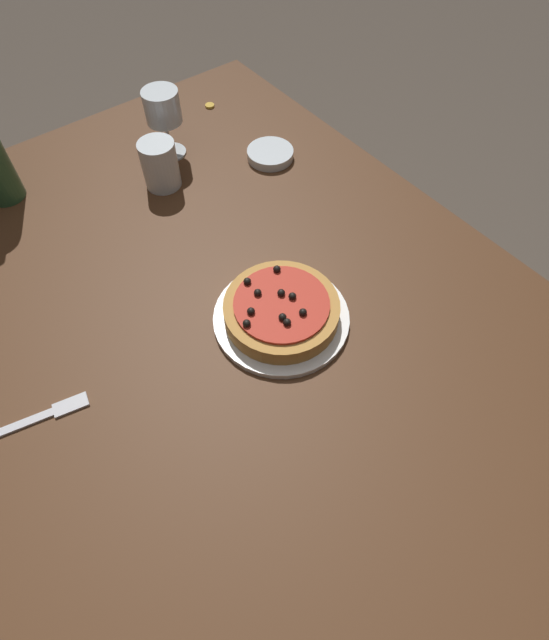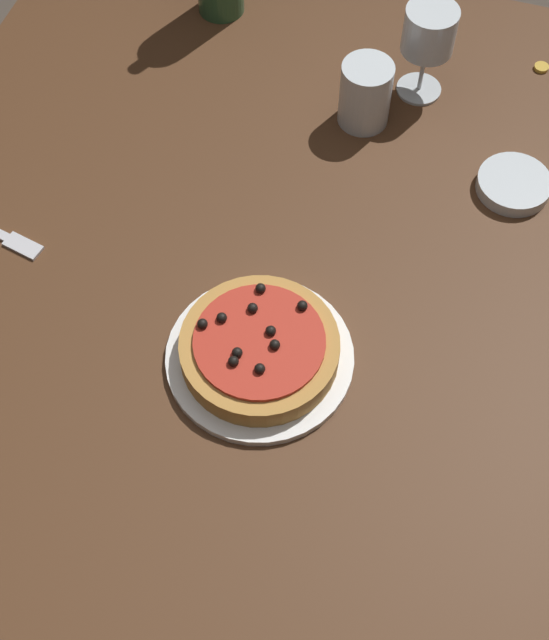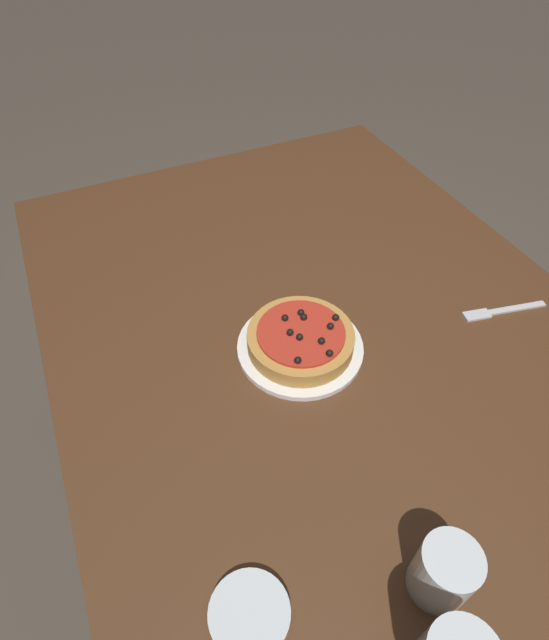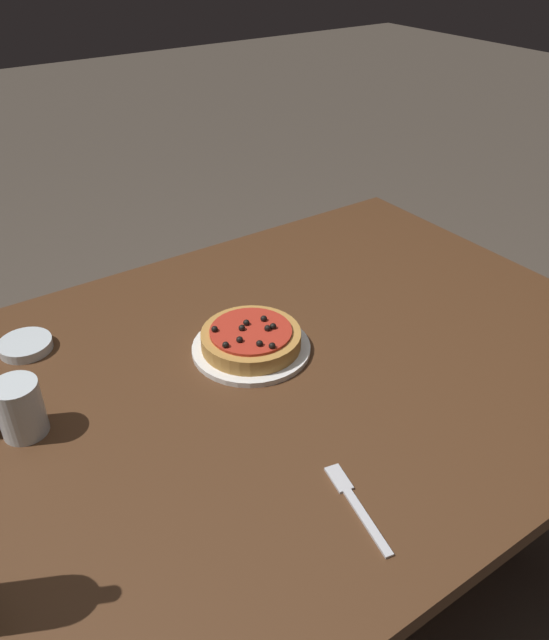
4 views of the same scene
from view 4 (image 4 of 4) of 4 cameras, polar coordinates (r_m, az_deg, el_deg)
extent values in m
plane|color=#4C4238|center=(1.82, -0.62, -23.39)|extent=(14.00, 14.00, 0.00)
cube|color=#4C2D19|center=(1.27, -0.81, -5.33)|extent=(1.60, 1.10, 0.03)
cylinder|color=#4C2D19|center=(2.18, 8.30, 0.72)|extent=(0.06, 0.06, 0.71)
cylinder|color=white|center=(1.32, -2.14, -2.57)|extent=(0.25, 0.25, 0.01)
cylinder|color=#BC843D|center=(1.30, -2.16, -1.74)|extent=(0.21, 0.21, 0.03)
cylinder|color=#B72D1E|center=(1.29, -2.18, -1.01)|extent=(0.17, 0.17, 0.01)
sphere|color=black|center=(1.29, -5.50, -0.84)|extent=(0.01, 0.01, 0.01)
sphere|color=black|center=(1.24, -4.49, -2.29)|extent=(0.01, 0.01, 0.01)
sphere|color=black|center=(1.24, -1.55, -2.23)|extent=(0.01, 0.01, 0.01)
sphere|color=black|center=(1.23, -0.22, -2.38)|extent=(0.01, 0.01, 0.01)
sphere|color=black|center=(1.29, -3.17, -0.80)|extent=(0.01, 0.01, 0.01)
sphere|color=black|center=(1.28, -0.64, -0.76)|extent=(0.01, 0.01, 0.01)
sphere|color=black|center=(1.30, -2.59, -0.25)|extent=(0.01, 0.01, 0.01)
sphere|color=black|center=(1.31, -0.99, 0.12)|extent=(0.01, 0.01, 0.01)
sphere|color=black|center=(1.29, -0.14, -0.58)|extent=(0.01, 0.01, 0.01)
sphere|color=black|center=(1.25, -3.21, -1.81)|extent=(0.01, 0.01, 0.01)
cylinder|color=silver|center=(1.18, -22.23, -7.51)|extent=(0.08, 0.08, 0.11)
cylinder|color=silver|center=(1.42, -21.81, -2.16)|extent=(0.11, 0.11, 0.02)
cube|color=silver|center=(1.00, 8.48, -17.80)|extent=(0.04, 0.13, 0.00)
cube|color=silver|center=(1.06, 5.90, -14.21)|extent=(0.04, 0.06, 0.00)
camera|label=1|loc=(1.13, 29.03, 28.59)|focal=28.00mm
camera|label=2|loc=(1.57, 14.37, 42.30)|focal=50.00mm
camera|label=3|loc=(1.21, -39.09, 26.31)|focal=28.00mm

